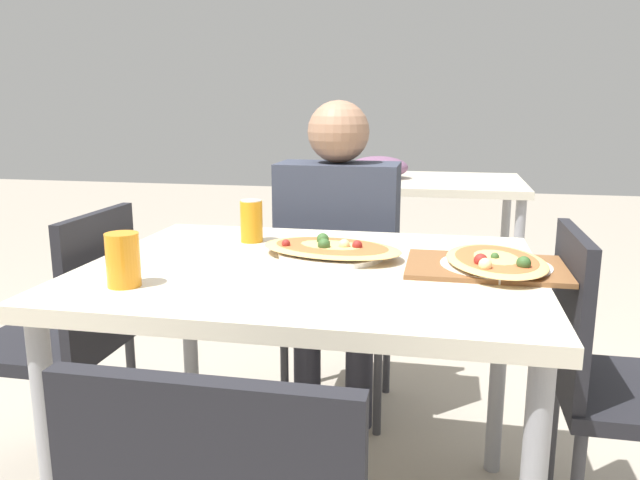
{
  "coord_description": "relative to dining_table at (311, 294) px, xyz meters",
  "views": [
    {
      "loc": [
        0.33,
        -1.5,
        1.17
      ],
      "look_at": [
        0.02,
        0.03,
        0.82
      ],
      "focal_mm": 35.0,
      "sensor_mm": 36.0,
      "label": 1
    }
  ],
  "objects": [
    {
      "name": "dining_table",
      "position": [
        0.0,
        0.0,
        0.0
      ],
      "size": [
        1.14,
        0.9,
        0.76
      ],
      "color": "beige",
      "rests_on": "ground_plane"
    },
    {
      "name": "chair_far_seated",
      "position": [
        -0.05,
        0.77,
        -0.18
      ],
      "size": [
        0.4,
        0.4,
        0.86
      ],
      "rotation": [
        0.0,
        0.0,
        3.14
      ],
      "color": "black",
      "rests_on": "ground_plane"
    },
    {
      "name": "chair_side_left",
      "position": [
        -0.76,
        0.07,
        -0.18
      ],
      "size": [
        0.4,
        0.4,
        0.86
      ],
      "rotation": [
        0.0,
        0.0,
        1.57
      ],
      "color": "black",
      "rests_on": "ground_plane"
    },
    {
      "name": "chair_side_right",
      "position": [
        0.76,
        0.06,
        -0.18
      ],
      "size": [
        0.4,
        0.4,
        0.86
      ],
      "rotation": [
        0.0,
        0.0,
        -1.57
      ],
      "color": "black",
      "rests_on": "ground_plane"
    },
    {
      "name": "person_seated",
      "position": [
        -0.05,
        0.66,
        0.02
      ],
      "size": [
        0.43,
        0.25,
        1.18
      ],
      "rotation": [
        0.0,
        0.0,
        3.14
      ],
      "color": "#2D2D38",
      "rests_on": "ground_plane"
    },
    {
      "name": "pizza_main",
      "position": [
        0.03,
        0.1,
        0.1
      ],
      "size": [
        0.43,
        0.32,
        0.06
      ],
      "color": "white",
      "rests_on": "dining_table"
    },
    {
      "name": "soda_can",
      "position": [
        -0.23,
        0.23,
        0.14
      ],
      "size": [
        0.07,
        0.07,
        0.12
      ],
      "color": "orange",
      "rests_on": "dining_table"
    },
    {
      "name": "drink_glass",
      "position": [
        -0.37,
        -0.26,
        0.14
      ],
      "size": [
        0.08,
        0.08,
        0.12
      ],
      "color": "orange",
      "rests_on": "dining_table"
    },
    {
      "name": "serving_tray",
      "position": [
        0.43,
        0.04,
        0.08
      ],
      "size": [
        0.39,
        0.27,
        0.01
      ],
      "color": "brown",
      "rests_on": "dining_table"
    },
    {
      "name": "pizza_second",
      "position": [
        0.46,
        0.04,
        0.1
      ],
      "size": [
        0.29,
        0.39,
        0.06
      ],
      "color": "white",
      "rests_on": "dining_table"
    },
    {
      "name": "background_table",
      "position": [
        0.15,
        1.9,
        0.02
      ],
      "size": [
        1.1,
        0.8,
        0.88
      ],
      "color": "beige",
      "rests_on": "ground_plane"
    }
  ]
}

